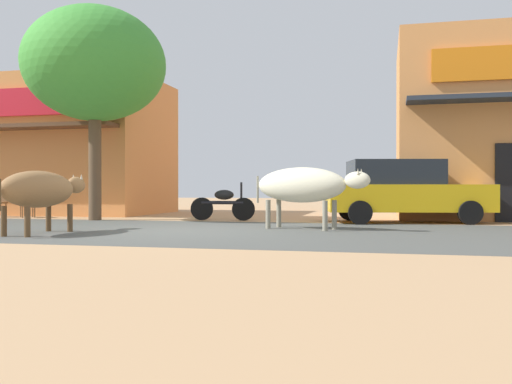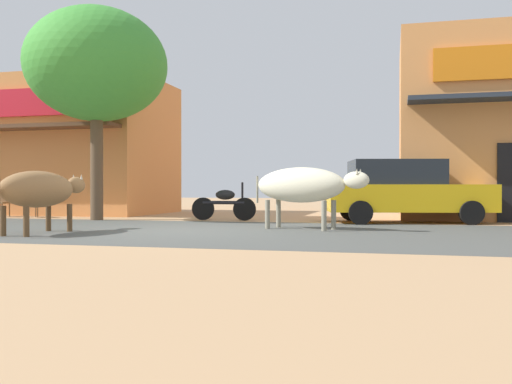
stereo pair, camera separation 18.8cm
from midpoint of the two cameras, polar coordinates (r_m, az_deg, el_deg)
name	(u,v)px [view 1 (the left image)]	position (r m, az deg, el deg)	size (l,w,h in m)	color
ground	(173,230)	(12.04, -8.93, -3.92)	(80.00, 80.00, 0.00)	tan
asphalt_road	(173,230)	(12.04, -8.93, -3.91)	(72.00, 6.53, 0.00)	#4E504C
storefront_left_cafe	(41,148)	(22.01, -21.43, 4.20)	(8.97, 5.44, 4.75)	#DB8547
roadside_tree	(95,65)	(16.77, -16.53, 12.39)	(4.00, 4.00, 6.02)	brown
parked_hatchback_car	(402,191)	(15.13, 14.46, 0.14)	(4.47, 2.60, 1.64)	gold
parked_motorcycle	(223,204)	(15.64, -3.71, -1.19)	(1.85, 0.27, 1.07)	black
cow_near_brown	(41,190)	(11.81, -21.67, 0.22)	(0.82, 2.65, 1.25)	olive
cow_far_dark	(303,185)	(12.26, 4.43, 0.67)	(2.68, 1.32, 1.37)	beige
cafe_chair_near_tree	(25,201)	(18.62, -22.90, -0.85)	(0.62, 0.62, 0.92)	brown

